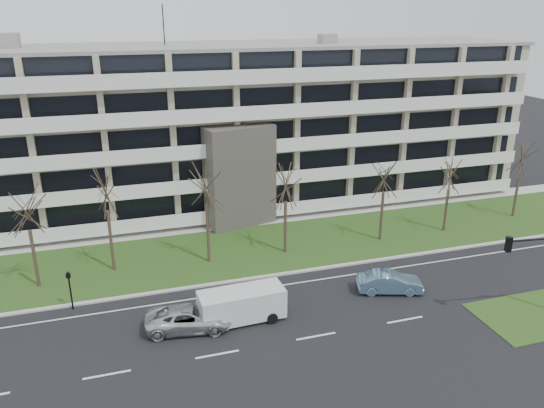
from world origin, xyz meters
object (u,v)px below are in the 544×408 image
object	(u,v)px
silver_pickup	(189,318)
blue_sedan	(390,282)
pedestrian_signal	(70,286)
white_van	(243,302)

from	to	relation	value
silver_pickup	blue_sedan	bearing A→B (deg)	-79.13
pedestrian_signal	white_van	bearing A→B (deg)	-12.15
silver_pickup	white_van	distance (m)	3.40
white_van	pedestrian_signal	size ratio (longest dim) A/B	2.00
blue_sedan	white_van	xyz separation A→B (m)	(-10.50, -0.42, 0.51)
silver_pickup	blue_sedan	size ratio (longest dim) A/B	1.19
silver_pickup	white_van	size ratio (longest dim) A/B	0.97
silver_pickup	pedestrian_signal	world-z (taller)	pedestrian_signal
blue_sedan	pedestrian_signal	size ratio (longest dim) A/B	1.63
silver_pickup	pedestrian_signal	bearing A→B (deg)	66.23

